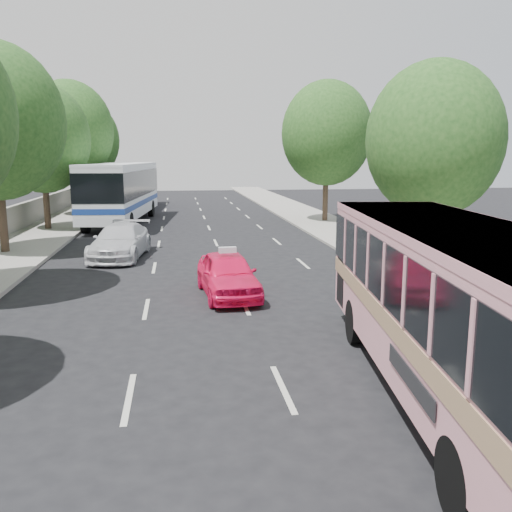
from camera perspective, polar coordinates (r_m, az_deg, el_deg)
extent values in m
plane|color=black|center=(12.44, -3.56, -10.28)|extent=(120.00, 120.00, 0.00)
cube|color=#9E998E|center=(32.78, -21.59, 2.14)|extent=(4.00, 90.00, 0.15)
cube|color=#9E998E|center=(33.26, 8.25, 2.85)|extent=(4.00, 90.00, 0.12)
cube|color=#9E998E|center=(33.14, -24.72, 3.44)|extent=(0.30, 90.00, 1.50)
cylinder|color=#38281E|center=(26.87, -25.15, 4.13)|extent=(0.36, 0.36, 3.80)
sphere|color=#1D4719|center=(26.49, -25.38, 15.34)|extent=(3.90, 3.90, 3.90)
cylinder|color=#38281E|center=(34.56, -21.20, 5.35)|extent=(0.36, 0.36, 3.50)
ellipsoid|color=#1D4719|center=(34.48, -21.61, 11.45)|extent=(5.52, 5.52, 6.35)
sphere|color=#1D4719|center=(34.15, -21.18, 13.35)|extent=(3.59, 3.59, 3.59)
cylinder|color=#38281E|center=(42.35, -18.72, 6.65)|extent=(0.36, 0.36, 3.99)
ellipsoid|color=#1D4719|center=(42.32, -19.05, 12.33)|extent=(6.30, 6.30, 7.24)
sphere|color=#1D4719|center=(42.03, -18.68, 14.09)|extent=(4.09, 4.09, 4.09)
cylinder|color=#38281E|center=(50.27, -17.32, 7.09)|extent=(0.36, 0.36, 3.72)
ellipsoid|color=#1D4719|center=(50.22, -17.56, 11.56)|extent=(5.88, 5.88, 6.76)
sphere|color=#1D4719|center=(49.91, -17.23, 12.94)|extent=(3.82, 3.82, 3.82)
cylinder|color=#38281E|center=(22.01, 17.73, 2.69)|extent=(0.36, 0.36, 3.23)
ellipsoid|color=#1D4719|center=(21.84, 18.24, 11.56)|extent=(5.10, 5.10, 5.87)
sphere|color=#1D4719|center=(21.81, 19.72, 14.17)|extent=(3.32, 3.31, 3.31)
cylinder|color=#38281E|center=(37.04, 7.31, 6.50)|extent=(0.36, 0.36, 3.80)
ellipsoid|color=#1D4719|center=(36.98, 7.46, 12.70)|extent=(6.00, 6.00, 6.90)
sphere|color=#1D4719|center=(36.87, 8.25, 14.55)|extent=(3.90, 3.90, 3.90)
cube|color=pink|center=(10.36, 19.99, -4.34)|extent=(3.73, 10.26, 2.69)
cube|color=#9E7A59|center=(10.44, 19.88, -5.99)|extent=(3.78, 10.29, 0.35)
cube|color=black|center=(10.25, 20.16, -1.68)|extent=(3.79, 10.30, 1.10)
cube|color=pink|center=(10.13, 20.43, 2.59)|extent=(3.76, 10.28, 0.16)
cylinder|color=black|center=(13.20, 10.41, -6.81)|extent=(0.43, 1.07, 1.04)
cylinder|color=black|center=(13.81, 19.48, -6.47)|extent=(0.43, 1.07, 1.04)
cylinder|color=black|center=(7.55, 20.78, -21.19)|extent=(0.43, 1.07, 1.04)
imported|color=#FF1658|center=(17.26, -3.00, -1.93)|extent=(1.99, 4.23, 1.40)
imported|color=silver|center=(24.44, -14.09, 1.52)|extent=(2.69, 5.28, 1.47)
cube|color=white|center=(36.93, -13.94, 6.85)|extent=(4.10, 13.37, 3.34)
cube|color=black|center=(36.91, -13.97, 7.49)|extent=(4.15, 13.41, 1.64)
cube|color=navy|center=(36.99, -13.88, 5.54)|extent=(4.14, 13.40, 0.33)
cube|color=white|center=(36.87, -14.05, 9.33)|extent=(4.12, 13.39, 0.15)
cylinder|color=black|center=(41.37, -14.42, 4.86)|extent=(0.47, 1.24, 1.21)
cylinder|color=black|center=(40.94, -10.98, 4.94)|extent=(0.47, 1.24, 1.21)
cylinder|color=black|center=(32.89, -17.50, 3.34)|extent=(0.47, 1.24, 1.21)
cylinder|color=black|center=(32.33, -13.22, 3.44)|extent=(0.47, 1.24, 1.21)
cube|color=silver|center=(47.81, -12.67, 7.21)|extent=(3.01, 11.12, 2.79)
cube|color=black|center=(47.79, -12.69, 7.62)|extent=(3.06, 11.15, 1.37)
cube|color=navy|center=(47.85, -12.64, 6.36)|extent=(3.05, 11.14, 0.27)
cube|color=silver|center=(47.76, -12.74, 8.81)|extent=(3.03, 11.14, 0.13)
cylinder|color=black|center=(51.48, -13.22, 5.84)|extent=(0.35, 1.02, 1.01)
cylinder|color=black|center=(51.22, -10.95, 5.91)|extent=(0.35, 1.02, 1.01)
cylinder|color=black|center=(44.27, -14.58, 5.07)|extent=(0.35, 1.02, 1.01)
cylinder|color=black|center=(43.97, -11.95, 5.15)|extent=(0.35, 1.02, 1.01)
cube|color=silver|center=(17.11, -3.02, 0.65)|extent=(0.56, 0.23, 0.18)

